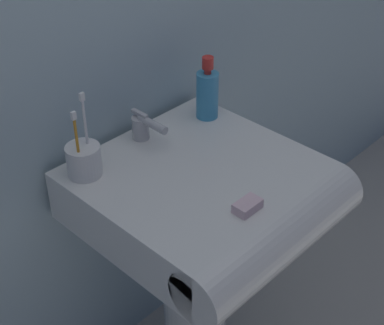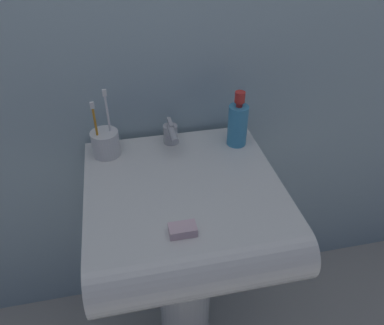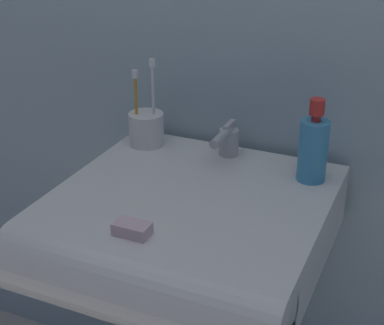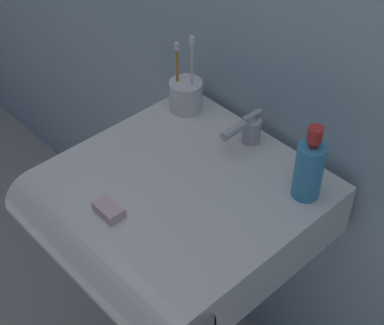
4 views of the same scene
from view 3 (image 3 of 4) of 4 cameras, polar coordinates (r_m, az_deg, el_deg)
The scene contains 5 objects.
sink_basin at distance 1.23m, azimuth -0.86°, elevation -6.86°, with size 0.56×0.59×0.14m.
faucet at distance 1.39m, azimuth 3.44°, elevation 2.17°, with size 0.05×0.13×0.08m.
toothbrush_cup at distance 1.46m, azimuth -4.45°, elevation 3.36°, with size 0.09×0.09×0.22m.
soap_bottle at distance 1.29m, azimuth 11.68°, elevation 1.39°, with size 0.06×0.06×0.19m.
bar_soap at distance 1.10m, azimuth -5.81°, elevation -6.41°, with size 0.07×0.04×0.02m, color silver.
Camera 3 is at (0.44, -1.00, 1.41)m, focal length 55.00 mm.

